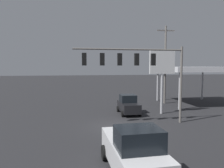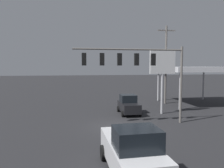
# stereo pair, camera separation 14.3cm
# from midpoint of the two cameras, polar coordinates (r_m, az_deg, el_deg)

# --- Properties ---
(ground_plane) EXTENTS (200.00, 200.00, 0.00)m
(ground_plane) POSITION_cam_midpoint_polar(r_m,az_deg,el_deg) (18.18, 0.90, -11.07)
(ground_plane) COLOR #262628
(traffic_signal_assembly) EXTENTS (9.34, 0.43, 6.60)m
(traffic_signal_assembly) POSITION_cam_midpoint_polar(r_m,az_deg,el_deg) (18.28, 6.19, 5.18)
(traffic_signal_assembly) COLOR slate
(traffic_signal_assembly) RESTS_ON ground
(utility_pole) EXTENTS (2.40, 0.26, 10.12)m
(utility_pole) POSITION_cam_midpoint_polar(r_m,az_deg,el_deg) (29.45, 13.58, 5.37)
(utility_pole) COLOR slate
(utility_pole) RESTS_ON ground
(gas_station_canopy) EXTENTS (8.22, 7.81, 4.84)m
(gas_station_canopy) POSITION_cam_midpoint_polar(r_m,az_deg,el_deg) (30.30, 20.28, 3.55)
(gas_station_canopy) COLOR silver
(gas_station_canopy) RESTS_ON ground
(price_sign) EXTENTS (2.68, 0.27, 6.61)m
(price_sign) POSITION_cam_midpoint_polar(r_m,az_deg,el_deg) (22.97, 12.79, 4.72)
(price_sign) COLOR #B7B7BC
(price_sign) RESTS_ON ground
(pickup_parked) EXTENTS (2.35, 5.24, 2.40)m
(pickup_parked) POSITION_cam_midpoint_polar(r_m,az_deg,el_deg) (10.30, 5.14, -17.17)
(pickup_parked) COLOR silver
(pickup_parked) RESTS_ON ground
(hatchback_crossing) EXTENTS (2.03, 3.84, 1.97)m
(hatchback_crossing) POSITION_cam_midpoint_polar(r_m,az_deg,el_deg) (22.75, 4.11, -5.41)
(hatchback_crossing) COLOR black
(hatchback_crossing) RESTS_ON ground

